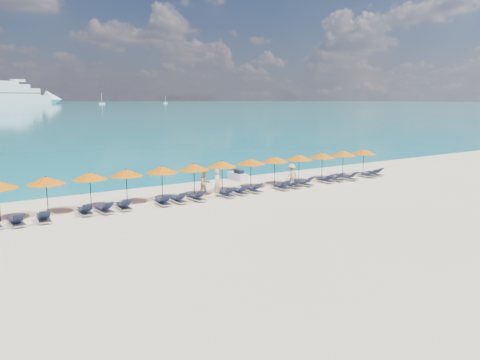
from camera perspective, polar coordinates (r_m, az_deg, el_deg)
ground at (r=28.74m, az=3.32°, el=-3.22°), size 1400.00×1400.00×0.00m
cruise_ship at (r=582.89m, az=-26.02°, el=9.23°), size 126.91×69.22×35.95m
sailboat_near at (r=539.45m, az=-16.49°, el=8.97°), size 6.27×2.09×11.50m
sailboat_far at (r=596.95m, az=-9.07°, el=9.28°), size 5.24×1.75×9.60m
jetski at (r=38.21m, az=-0.29°, el=0.57°), size 0.86×2.16×0.76m
beachgoer_a at (r=31.05m, az=-2.76°, el=-0.43°), size 0.83×0.74×1.90m
beachgoer_b at (r=31.71m, az=-4.29°, el=-0.41°), size 0.83×0.48×1.71m
beachgoer_c at (r=35.18m, az=6.30°, el=0.59°), size 1.15×0.63×1.71m
umbrella_1 at (r=28.18m, az=-22.58°, el=-0.05°), size 2.10×2.10×2.28m
umbrella_2 at (r=28.90m, az=-17.85°, el=0.46°), size 2.10×2.10×2.28m
umbrella_3 at (r=29.57m, az=-13.71°, el=0.87°), size 2.10×2.10×2.28m
umbrella_4 at (r=30.38m, az=-9.51°, el=1.25°), size 2.10×2.10×2.28m
umbrella_5 at (r=31.29m, az=-5.63°, el=1.59°), size 2.10×2.10×2.28m
umbrella_6 at (r=32.55m, az=-2.20°, el=1.96°), size 2.10×2.10×2.28m
umbrella_7 at (r=33.86m, az=1.34°, el=2.27°), size 2.10×2.10×2.28m
umbrella_8 at (r=35.16m, az=4.25°, el=2.53°), size 2.10×2.10×2.28m
umbrella_9 at (r=36.57m, az=7.23°, el=2.77°), size 2.10×2.10×2.28m
umbrella_10 at (r=38.08m, az=10.01°, el=2.98°), size 2.10×2.10×2.28m
umbrella_11 at (r=39.88m, az=12.48°, el=3.20°), size 2.10×2.10×2.28m
umbrella_12 at (r=41.52m, az=14.87°, el=3.36°), size 2.10×2.10×2.28m
lounger_1 at (r=26.99m, az=-25.57°, el=-4.55°), size 0.71×1.73×0.66m
lounger_2 at (r=27.18m, az=-22.80°, el=-4.25°), size 0.76×1.75×0.66m
lounger_3 at (r=28.02m, az=-18.36°, el=-3.56°), size 0.72×1.73×0.66m
lounger_4 at (r=28.14m, az=-16.20°, el=-3.40°), size 0.78×1.75×0.66m
lounger_5 at (r=28.65m, az=-13.95°, el=-3.06°), size 0.76×1.74×0.66m
lounger_6 at (r=29.34m, az=-9.38°, el=-2.59°), size 0.78×1.75×0.66m
lounger_7 at (r=29.88m, az=-7.57°, el=-2.32°), size 0.66×1.71×0.66m
lounger_8 at (r=30.32m, az=-5.31°, el=-2.09°), size 0.68×1.72×0.66m
lounger_9 at (r=31.40m, az=-1.69°, el=-1.63°), size 0.67×1.72×0.66m
lounger_10 at (r=32.11m, az=-0.04°, el=-1.37°), size 0.70×1.73×0.66m
lounger_11 at (r=32.84m, az=1.63°, el=-1.12°), size 0.66×1.72×0.66m
lounger_12 at (r=33.99m, az=5.07°, el=-0.78°), size 0.78×1.75×0.66m
lounger_13 at (r=34.73m, az=6.34°, el=-0.57°), size 0.69×1.72×0.66m
lounger_14 at (r=35.56m, az=7.82°, el=-0.36°), size 0.77×1.75×0.66m
lounger_15 at (r=37.28m, az=10.38°, el=0.05°), size 0.67×1.72×0.66m
lounger_16 at (r=38.08m, az=11.53°, el=0.22°), size 0.71×1.73×0.66m
lounger_17 at (r=38.81m, az=13.15°, el=0.34°), size 0.65×1.71×0.66m
lounger_18 at (r=40.53m, az=15.35°, el=0.64°), size 0.73×1.74×0.66m
lounger_19 at (r=41.53m, az=16.10°, el=0.82°), size 0.71×1.73×0.66m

